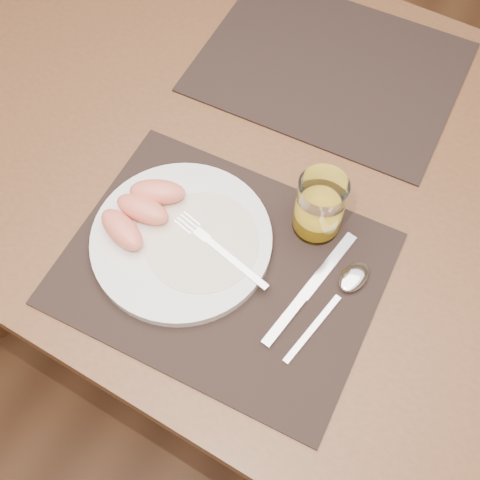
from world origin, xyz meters
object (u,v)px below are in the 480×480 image
at_px(table, 281,188).
at_px(juice_glass, 319,208).
at_px(placemat_near, 222,268).
at_px(spoon, 348,285).
at_px(placemat_far, 330,67).
at_px(plate, 181,240).
at_px(knife, 303,297).
at_px(fork, 214,245).

distance_m(table, juice_glass, 0.19).
height_order(placemat_near, spoon, spoon).
height_order(table, placemat_far, placemat_far).
relative_size(placemat_far, plate, 1.67).
distance_m(placemat_far, knife, 0.45).
relative_size(plate, spoon, 1.41).
distance_m(plate, knife, 0.20).
distance_m(placemat_near, spoon, 0.18).
xyz_separation_m(table, placemat_far, (-0.03, 0.22, 0.09)).
height_order(table, juice_glass, juice_glass).
distance_m(placemat_far, fork, 0.42).
xyz_separation_m(table, fork, (-0.01, -0.20, 0.11)).
height_order(fork, spoon, fork).
xyz_separation_m(table, placemat_near, (0.01, -0.22, 0.09)).
bearing_deg(placemat_near, table, 93.69).
bearing_deg(knife, juice_glass, 108.25).
relative_size(fork, spoon, 0.91).
xyz_separation_m(knife, spoon, (0.05, 0.05, 0.00)).
bearing_deg(placemat_near, spoon, 20.74).
height_order(plate, spoon, plate).
xyz_separation_m(table, juice_glass, (0.10, -0.09, 0.14)).
relative_size(plate, fork, 1.55).
distance_m(fork, spoon, 0.20).
height_order(fork, juice_glass, juice_glass).
height_order(placemat_far, plate, plate).
height_order(placemat_far, spoon, spoon).
bearing_deg(fork, juice_glass, 46.29).
bearing_deg(spoon, knife, -133.93).
bearing_deg(knife, table, 124.20).
relative_size(table, spoon, 7.29).
height_order(table, fork, fork).
bearing_deg(plate, fork, 14.57).
bearing_deg(placemat_near, fork, 144.34).
relative_size(table, placemat_far, 3.11).
bearing_deg(juice_glass, spoon, -38.68).
bearing_deg(placemat_near, juice_glass, 57.34).
relative_size(knife, spoon, 1.15).
distance_m(placemat_far, plate, 0.44).
height_order(placemat_far, fork, fork).
relative_size(table, plate, 5.19).
bearing_deg(placemat_far, fork, -87.92).
xyz_separation_m(placemat_near, placemat_far, (-0.04, 0.44, 0.00)).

